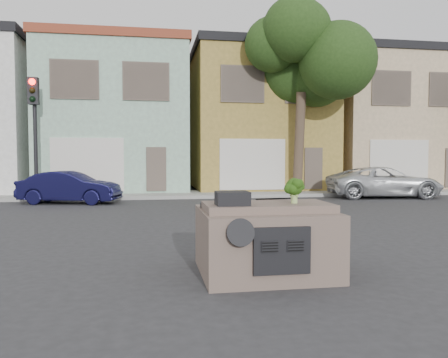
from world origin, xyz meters
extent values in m
plane|color=#303033|center=(0.00, 0.00, 0.00)|extent=(120.00, 120.00, 0.00)
cube|color=gray|center=(0.00, 10.50, 0.07)|extent=(40.00, 3.00, 0.15)
cube|color=#95BBA3|center=(-3.50, 14.50, 3.77)|extent=(7.20, 8.20, 7.55)
cube|color=olive|center=(4.00, 14.50, 3.77)|extent=(7.20, 8.20, 7.55)
cube|color=tan|center=(11.50, 14.50, 3.77)|extent=(7.20, 8.20, 7.55)
imported|color=#111038|center=(-4.89, 8.02, 0.00)|extent=(4.00, 2.13, 1.25)
imported|color=silver|center=(8.45, 8.32, 0.00)|extent=(5.15, 2.84, 1.37)
cube|color=black|center=(-6.50, 9.50, 2.55)|extent=(0.40, 0.40, 5.10)
cube|color=#244016|center=(5.00, 9.80, 4.25)|extent=(4.40, 4.00, 8.50)
cube|color=brown|center=(0.00, -3.00, 0.56)|extent=(2.00, 1.80, 1.12)
cube|color=black|center=(-0.58, -3.35, 1.22)|extent=(0.48, 0.38, 0.20)
cube|color=black|center=(0.28, -2.62, 1.13)|extent=(0.69, 0.15, 0.02)
cube|color=#1D3B0D|center=(0.40, -3.24, 1.32)|extent=(0.35, 0.35, 0.39)
camera|label=1|loc=(-1.74, -9.59, 1.84)|focal=35.00mm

